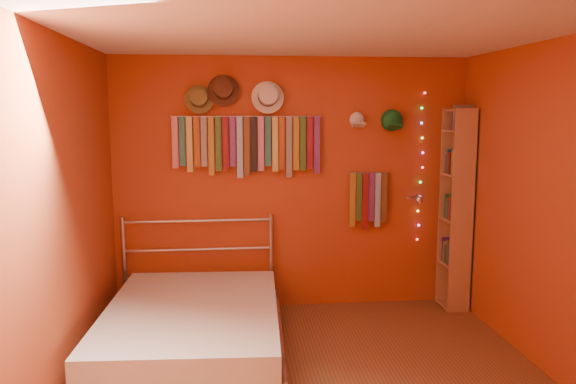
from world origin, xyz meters
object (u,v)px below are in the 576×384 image
object	(u,v)px
reading_lamp	(418,199)
bed	(193,329)
bookshelf	(460,208)
tie_rack	(248,143)

from	to	relation	value
reading_lamp	bed	distance (m)	2.47
reading_lamp	bookshelf	size ratio (longest dim) A/B	0.16
tie_rack	bed	xyz separation A→B (m)	(-0.50, -1.05, -1.45)
reading_lamp	bookshelf	xyz separation A→B (m)	(0.45, 0.03, -0.10)
reading_lamp	bookshelf	bearing A→B (deg)	3.95
bookshelf	bed	bearing A→B (deg)	-161.01
bookshelf	bed	size ratio (longest dim) A/B	0.98
tie_rack	bookshelf	size ratio (longest dim) A/B	0.72
tie_rack	bed	world-z (taller)	tie_rack
bed	tie_rack	bearing A→B (deg)	67.48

